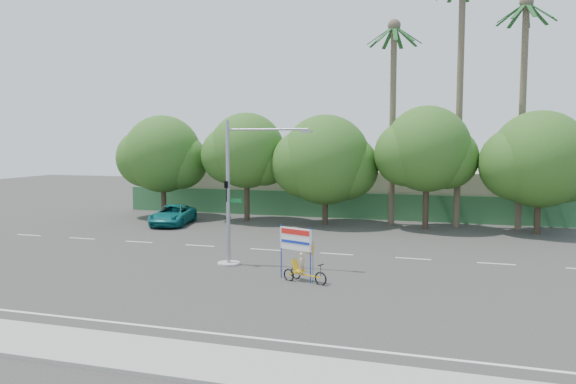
% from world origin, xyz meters
% --- Properties ---
extents(ground, '(120.00, 120.00, 0.00)m').
position_xyz_m(ground, '(0.00, 0.00, 0.00)').
color(ground, '#33302D').
rests_on(ground, ground).
extents(sidewalk_near, '(50.00, 2.40, 0.12)m').
position_xyz_m(sidewalk_near, '(0.00, -7.50, 0.06)').
color(sidewalk_near, gray).
rests_on(sidewalk_near, ground).
extents(fence, '(38.00, 0.08, 2.00)m').
position_xyz_m(fence, '(0.00, 21.50, 1.00)').
color(fence, '#336B3D').
rests_on(fence, ground).
extents(building_left, '(12.00, 8.00, 4.00)m').
position_xyz_m(building_left, '(-10.00, 26.00, 2.00)').
color(building_left, '#C2B49A').
rests_on(building_left, ground).
extents(building_right, '(14.00, 8.00, 3.60)m').
position_xyz_m(building_right, '(8.00, 26.00, 1.80)').
color(building_right, '#C2B49A').
rests_on(building_right, ground).
extents(tree_far_left, '(7.14, 6.00, 7.96)m').
position_xyz_m(tree_far_left, '(-14.05, 18.00, 4.76)').
color(tree_far_left, '#473828').
rests_on(tree_far_left, ground).
extents(tree_left, '(6.66, 5.60, 8.07)m').
position_xyz_m(tree_left, '(-7.05, 18.00, 5.06)').
color(tree_left, '#473828').
rests_on(tree_left, ground).
extents(tree_center, '(7.62, 6.40, 7.85)m').
position_xyz_m(tree_center, '(-1.05, 18.00, 4.47)').
color(tree_center, '#473828').
rests_on(tree_center, ground).
extents(tree_right, '(6.90, 5.80, 8.36)m').
position_xyz_m(tree_right, '(5.95, 18.00, 5.24)').
color(tree_right, '#473828').
rests_on(tree_right, ground).
extents(tree_far_right, '(7.38, 6.20, 7.94)m').
position_xyz_m(tree_far_right, '(12.95, 18.00, 4.64)').
color(tree_far_right, '#473828').
rests_on(tree_far_right, ground).
extents(palm_tall, '(3.73, 3.79, 17.45)m').
position_xyz_m(palm_tall, '(8.00, 19.50, 10.46)').
color(palm_tall, '#70604C').
rests_on(palm_tall, ground).
extents(palm_mid, '(3.73, 3.79, 15.45)m').
position_xyz_m(palm_mid, '(12.00, 19.50, 9.40)').
color(palm_mid, '#70604C').
rests_on(palm_mid, ground).
extents(palm_short, '(3.73, 3.79, 14.45)m').
position_xyz_m(palm_short, '(3.50, 19.50, 8.86)').
color(palm_short, '#70604C').
rests_on(palm_short, ground).
extents(traffic_signal, '(4.72, 1.10, 7.00)m').
position_xyz_m(traffic_signal, '(-2.20, 3.98, 2.92)').
color(traffic_signal, gray).
rests_on(traffic_signal, ground).
extents(trike_billboard, '(2.32, 1.08, 2.41)m').
position_xyz_m(trike_billboard, '(1.70, 1.92, 0.97)').
color(trike_billboard, black).
rests_on(trike_billboard, ground).
extents(pickup_truck, '(3.22, 5.40, 1.41)m').
position_xyz_m(pickup_truck, '(-11.40, 14.68, 0.70)').
color(pickup_truck, '#0F6769').
rests_on(pickup_truck, ground).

